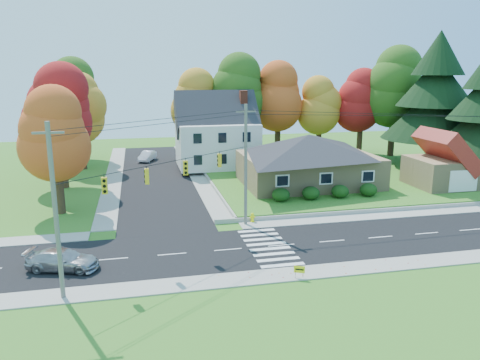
{
  "coord_description": "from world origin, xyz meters",
  "views": [
    {
      "loc": [
        -9.96,
        -31.0,
        12.54
      ],
      "look_at": [
        -1.35,
        8.0,
        3.2
      ],
      "focal_mm": 35.0,
      "sensor_mm": 36.0,
      "label": 1
    }
  ],
  "objects_px": {
    "ranch_house": "(308,159)",
    "white_car": "(147,156)",
    "silver_sedan": "(63,260)",
    "fire_hydrant": "(252,218)"
  },
  "relations": [
    {
      "from": "white_car",
      "to": "fire_hydrant",
      "type": "bearing_deg",
      "value": -54.54
    },
    {
      "from": "silver_sedan",
      "to": "white_car",
      "type": "distance_m",
      "value": 37.51
    },
    {
      "from": "silver_sedan",
      "to": "fire_hydrant",
      "type": "relative_size",
      "value": 5.47
    },
    {
      "from": "silver_sedan",
      "to": "fire_hydrant",
      "type": "bearing_deg",
      "value": -48.1
    },
    {
      "from": "silver_sedan",
      "to": "white_car",
      "type": "bearing_deg",
      "value": 6.76
    },
    {
      "from": "silver_sedan",
      "to": "white_car",
      "type": "relative_size",
      "value": 1.1
    },
    {
      "from": "silver_sedan",
      "to": "fire_hydrant",
      "type": "distance_m",
      "value": 15.79
    },
    {
      "from": "ranch_house",
      "to": "fire_hydrant",
      "type": "relative_size",
      "value": 17.26
    },
    {
      "from": "white_car",
      "to": "ranch_house",
      "type": "bearing_deg",
      "value": -29.13
    },
    {
      "from": "ranch_house",
      "to": "white_car",
      "type": "relative_size",
      "value": 3.47
    }
  ]
}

